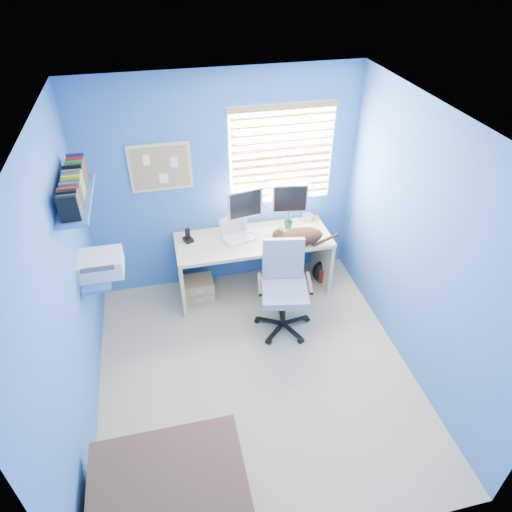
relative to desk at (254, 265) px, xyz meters
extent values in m
cube|color=tan|center=(-0.26, -1.26, -0.37)|extent=(3.00, 3.20, 0.00)
cube|color=white|center=(-0.26, -1.26, 2.13)|extent=(3.00, 3.20, 0.00)
cube|color=#366CBF|center=(-0.26, 0.34, 0.88)|extent=(3.00, 0.01, 2.50)
cube|color=#366CBF|center=(-0.26, -2.86, 0.88)|extent=(3.00, 0.01, 2.50)
cube|color=#366CBF|center=(-1.76, -1.26, 0.88)|extent=(0.01, 3.20, 2.50)
cube|color=#366CBF|center=(1.24, -1.26, 0.88)|extent=(0.01, 3.20, 2.50)
cube|color=#CCBB8A|center=(0.00, 0.00, 0.00)|extent=(1.73, 0.65, 0.74)
cube|color=silver|center=(-0.16, 0.04, 0.48)|extent=(0.39, 0.35, 0.22)
cube|color=silver|center=(-0.06, 0.16, 0.64)|extent=(0.41, 0.19, 0.54)
cube|color=silver|center=(0.45, 0.17, 0.64)|extent=(0.41, 0.18, 0.54)
cube|color=black|center=(-0.71, 0.11, 0.45)|extent=(0.12, 0.13, 0.17)
imported|color=#24752C|center=(0.43, 0.11, 0.42)|extent=(0.10, 0.09, 0.10)
cylinder|color=silver|center=(0.71, 0.25, 0.41)|extent=(0.13, 0.13, 0.07)
ellipsoid|color=black|center=(0.49, -0.20, 0.46)|extent=(0.53, 0.36, 0.17)
cube|color=beige|center=(0.40, 0.09, -0.14)|extent=(0.21, 0.45, 0.45)
cube|color=tan|center=(-0.66, 0.00, -0.23)|extent=(0.35, 0.28, 0.27)
cube|color=yellow|center=(0.26, -0.11, -0.25)|extent=(0.03, 0.17, 0.24)
ellipsoid|color=black|center=(0.86, -0.03, -0.22)|extent=(0.31, 0.28, 0.30)
cube|color=brown|center=(-1.15, -2.40, -0.12)|extent=(1.04, 0.74, 0.50)
cylinder|color=black|center=(0.17, -0.70, -0.34)|extent=(0.68, 0.68, 0.06)
cylinder|color=black|center=(0.17, -0.70, -0.11)|extent=(0.06, 0.06, 0.41)
cube|color=#99A4B7|center=(0.17, -0.70, 0.14)|extent=(0.55, 0.55, 0.08)
cube|color=#99A4B7|center=(0.21, -0.47, 0.40)|extent=(0.44, 0.14, 0.45)
cube|color=white|center=(0.39, 0.33, 1.18)|extent=(1.15, 0.01, 1.10)
cube|color=#AE7942|center=(0.39, 0.30, 1.18)|extent=(1.10, 0.03, 1.00)
cube|color=#CCBB8A|center=(-0.91, 0.33, 1.18)|extent=(0.64, 0.02, 0.52)
cube|color=tan|center=(-0.91, 0.32, 1.18)|extent=(0.58, 0.01, 0.46)
cube|color=#3062A9|center=(-1.62, -0.51, 0.55)|extent=(0.26, 0.55, 0.03)
cube|color=silver|center=(-1.58, -0.51, 0.65)|extent=(0.42, 0.34, 0.18)
cube|color=#3062A9|center=(-1.63, -0.51, 1.35)|extent=(0.24, 0.90, 0.03)
cube|color=navy|center=(-1.64, -0.51, 1.48)|extent=(0.15, 0.80, 0.22)
camera|label=1|loc=(-0.91, -4.12, 3.23)|focal=32.00mm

